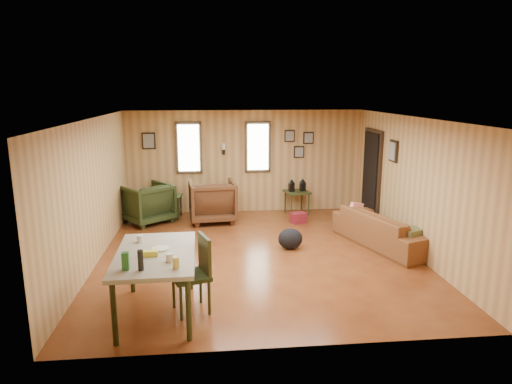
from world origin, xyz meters
TOP-DOWN VIEW (x-y plane):
  - room at (0.17, 0.27)m, footprint 5.54×6.04m
  - sofa at (2.40, 0.26)m, footprint 1.30×2.29m
  - recliner_brown at (-0.79, 2.20)m, footprint 1.07×1.01m
  - recliner_green at (-2.21, 2.25)m, footprint 1.26×1.25m
  - end_table at (-1.74, 2.55)m, footprint 0.56×0.52m
  - side_table at (1.18, 2.62)m, footprint 0.62×0.62m
  - cooler at (1.08, 1.89)m, footprint 0.38×0.33m
  - backpack at (0.62, 0.24)m, footprint 0.45×0.34m
  - sofa_pillows at (2.33, 0.13)m, footprint 0.97×1.57m
  - dining_table at (-1.53, -2.05)m, footprint 1.03×1.67m
  - dining_chair at (-1.02, -1.99)m, footprint 0.58×0.58m

SIDE VIEW (x-z plane):
  - cooler at x=1.08m, z-range 0.00..0.23m
  - backpack at x=0.62m, z-range 0.00..0.39m
  - end_table at x=-1.74m, z-range 0.04..0.69m
  - sofa at x=2.40m, z-range 0.00..0.86m
  - recliner_green at x=-2.21m, z-range 0.00..0.95m
  - sofa_pillows at x=2.33m, z-range 0.33..0.66m
  - recliner_brown at x=-0.79m, z-range 0.00..1.01m
  - dining_chair at x=-1.02m, z-range 0.06..1.08m
  - side_table at x=1.18m, z-range 0.15..1.00m
  - dining_table at x=-1.53m, z-range 0.23..1.31m
  - room at x=0.17m, z-range -0.02..2.43m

